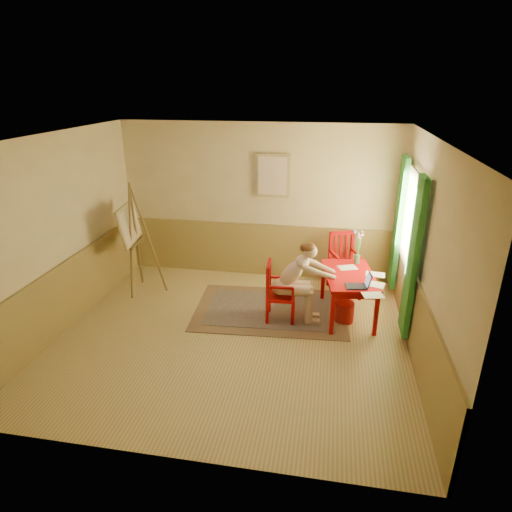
% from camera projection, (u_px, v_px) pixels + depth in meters
% --- Properties ---
extents(room, '(5.04, 4.54, 2.84)m').
position_uv_depth(room, '(230.00, 246.00, 5.79)').
color(room, tan).
rests_on(room, ground).
extents(wainscot, '(5.00, 4.50, 1.00)m').
position_uv_depth(wainscot, '(243.00, 282.00, 6.85)').
color(wainscot, olive).
rests_on(wainscot, room).
extents(window, '(0.12, 2.01, 2.20)m').
position_uv_depth(window, '(407.00, 233.00, 6.42)').
color(window, white).
rests_on(window, room).
extents(wall_portrait, '(0.60, 0.05, 0.76)m').
position_uv_depth(wall_portrait, '(272.00, 176.00, 7.57)').
color(wall_portrait, tan).
rests_on(wall_portrait, room).
extents(rug, '(2.50, 1.75, 0.02)m').
position_uv_depth(rug, '(270.00, 310.00, 7.02)').
color(rug, '#8C7251').
rests_on(rug, room).
extents(table, '(0.89, 1.29, 0.72)m').
position_uv_depth(table, '(349.00, 279.00, 6.61)').
color(table, '#C30304').
rests_on(table, room).
extents(chair_left, '(0.45, 0.44, 0.93)m').
position_uv_depth(chair_left, '(278.00, 292.00, 6.59)').
color(chair_left, '#C30304').
rests_on(chair_left, room).
extents(chair_back, '(0.58, 0.59, 1.02)m').
position_uv_depth(chair_back, '(343.00, 262.00, 7.58)').
color(chair_back, '#C30304').
rests_on(chair_back, room).
extents(figure, '(0.96, 0.43, 1.28)m').
position_uv_depth(figure, '(297.00, 279.00, 6.46)').
color(figure, beige).
rests_on(figure, room).
extents(laptop, '(0.38, 0.26, 0.21)m').
position_uv_depth(laptop, '(360.00, 284.00, 6.16)').
color(laptop, '#1E2338').
rests_on(laptop, table).
extents(papers, '(0.73, 1.18, 0.00)m').
position_uv_depth(papers, '(367.00, 280.00, 6.39)').
color(papers, white).
rests_on(papers, table).
extents(vase, '(0.19, 0.27, 0.54)m').
position_uv_depth(vase, '(358.00, 249.00, 6.89)').
color(vase, '#3F724C').
rests_on(vase, table).
extents(wastebasket, '(0.39, 0.39, 0.31)m').
position_uv_depth(wastebasket, '(344.00, 312.00, 6.65)').
color(wastebasket, red).
rests_on(wastebasket, room).
extents(easel, '(0.69, 0.86, 1.93)m').
position_uv_depth(easel, '(132.00, 229.00, 7.28)').
color(easel, brown).
rests_on(easel, room).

